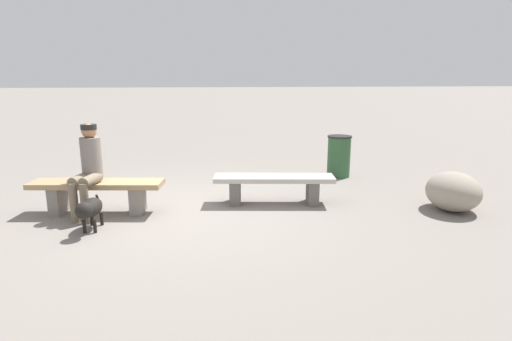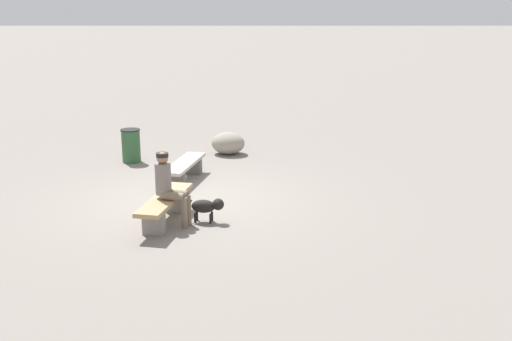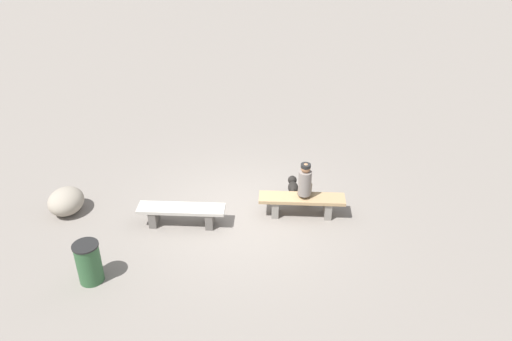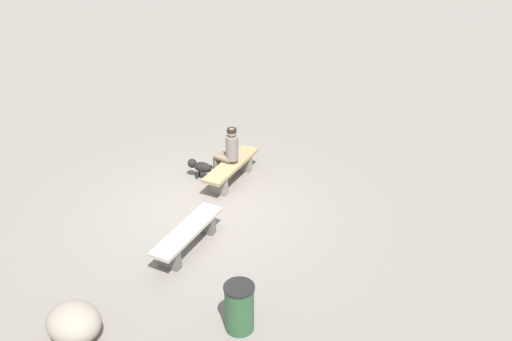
{
  "view_description": "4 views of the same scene",
  "coord_description": "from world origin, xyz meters",
  "px_view_note": "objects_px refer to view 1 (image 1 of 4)",
  "views": [
    {
      "loc": [
        0.12,
        5.74,
        1.9
      ],
      "look_at": [
        -1.18,
        -0.78,
        0.39
      ],
      "focal_mm": 28.18,
      "sensor_mm": 36.0,
      "label": 1
    },
    {
      "loc": [
        11.36,
        1.42,
        3.75
      ],
      "look_at": [
        0.39,
        1.43,
        0.72
      ],
      "focal_mm": 42.2,
      "sensor_mm": 36.0,
      "label": 2
    },
    {
      "loc": [
        -1.06,
        -9.04,
        6.44
      ],
      "look_at": [
        0.43,
        0.93,
        0.57
      ],
      "focal_mm": 35.12,
      "sensor_mm": 36.0,
      "label": 3
    },
    {
      "loc": [
        -9.11,
        -3.54,
        6.3
      ],
      "look_at": [
        1.13,
        -0.79,
        0.45
      ],
      "focal_mm": 38.92,
      "sensor_mm": 36.0,
      "label": 4
    }
  ],
  "objects_px": {
    "bench_left": "(274,184)",
    "trash_bin": "(339,156)",
    "boulder": "(453,191)",
    "bench_right": "(97,191)",
    "seated_person": "(88,165)",
    "dog": "(90,209)"
  },
  "relations": [
    {
      "from": "bench_right",
      "to": "seated_person",
      "type": "relative_size",
      "value": 1.48
    },
    {
      "from": "bench_right",
      "to": "trash_bin",
      "type": "distance_m",
      "value": 4.55
    },
    {
      "from": "boulder",
      "to": "bench_right",
      "type": "bearing_deg",
      "value": -9.77
    },
    {
      "from": "bench_left",
      "to": "dog",
      "type": "height_order",
      "value": "dog"
    },
    {
      "from": "seated_person",
      "to": "boulder",
      "type": "distance_m",
      "value": 5.29
    },
    {
      "from": "dog",
      "to": "seated_person",
      "type": "bearing_deg",
      "value": -162.79
    },
    {
      "from": "dog",
      "to": "trash_bin",
      "type": "height_order",
      "value": "trash_bin"
    },
    {
      "from": "seated_person",
      "to": "dog",
      "type": "relative_size",
      "value": 1.9
    },
    {
      "from": "seated_person",
      "to": "dog",
      "type": "height_order",
      "value": "seated_person"
    },
    {
      "from": "bench_right",
      "to": "trash_bin",
      "type": "xyz_separation_m",
      "value": [
        -4.31,
        -1.47,
        0.08
      ]
    },
    {
      "from": "bench_right",
      "to": "boulder",
      "type": "relative_size",
      "value": 2.22
    },
    {
      "from": "dog",
      "to": "boulder",
      "type": "distance_m",
      "value": 5.1
    },
    {
      "from": "bench_right",
      "to": "seated_person",
      "type": "height_order",
      "value": "seated_person"
    },
    {
      "from": "bench_left",
      "to": "seated_person",
      "type": "distance_m",
      "value": 2.72
    },
    {
      "from": "bench_left",
      "to": "trash_bin",
      "type": "relative_size",
      "value": 2.32
    },
    {
      "from": "bench_right",
      "to": "seated_person",
      "type": "xyz_separation_m",
      "value": [
        0.08,
        0.09,
        0.4
      ]
    },
    {
      "from": "bench_left",
      "to": "boulder",
      "type": "distance_m",
      "value": 2.66
    },
    {
      "from": "bench_left",
      "to": "dog",
      "type": "xyz_separation_m",
      "value": [
        2.58,
        0.7,
        -0.01
      ]
    },
    {
      "from": "bench_right",
      "to": "seated_person",
      "type": "bearing_deg",
      "value": 62.79
    },
    {
      "from": "bench_right",
      "to": "boulder",
      "type": "bearing_deg",
      "value": -178.27
    },
    {
      "from": "seated_person",
      "to": "boulder",
      "type": "height_order",
      "value": "seated_person"
    },
    {
      "from": "bench_left",
      "to": "bench_right",
      "type": "distance_m",
      "value": 2.61
    }
  ]
}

